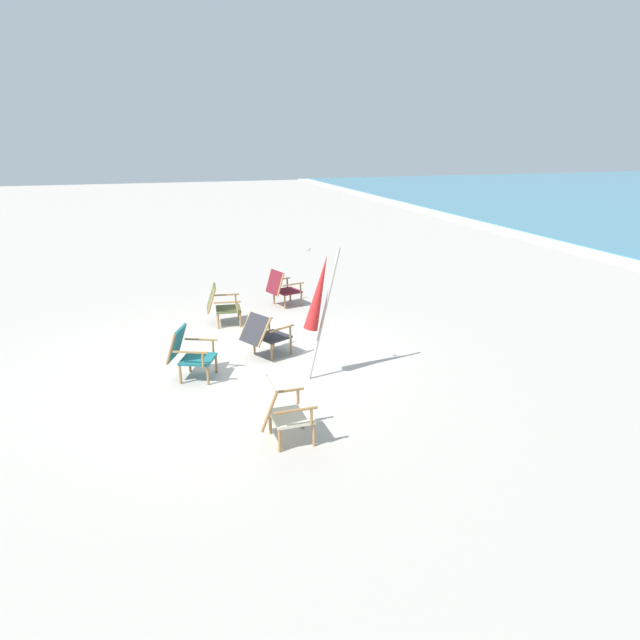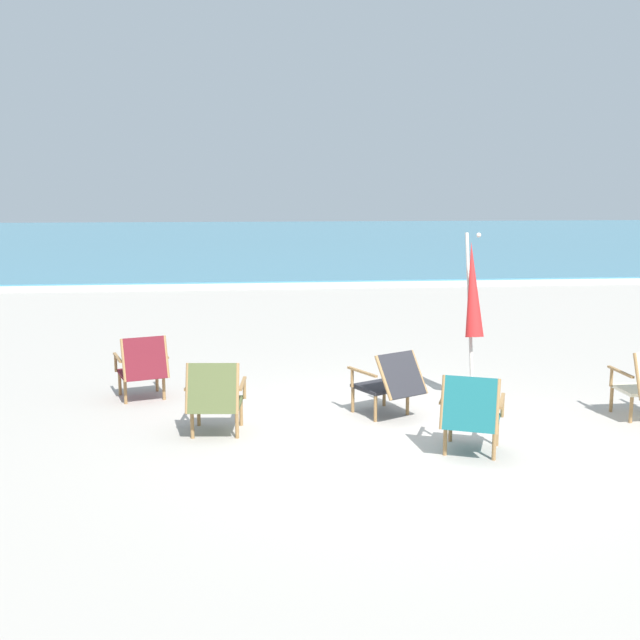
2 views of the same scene
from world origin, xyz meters
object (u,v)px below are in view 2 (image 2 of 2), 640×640
object	(u,v)px
beach_chair_mid_center	(471,413)
umbrella_furled_red	(473,291)
beach_chair_front_left	(390,381)
beach_chair_back_right	(215,397)
beach_chair_far_center	(143,366)

from	to	relation	value
beach_chair_mid_center	umbrella_furled_red	world-z (taller)	umbrella_furled_red
beach_chair_front_left	beach_chair_mid_center	world-z (taller)	beach_chair_mid_center
beach_chair_front_left	umbrella_furled_red	xyz separation A→B (m)	(1.13, 0.62, 0.94)
beach_chair_back_right	beach_chair_mid_center	distance (m)	2.64
umbrella_furled_red	beach_chair_mid_center	bearing A→B (deg)	-106.89
beach_chair_mid_center	beach_chair_far_center	bearing A→B (deg)	145.94
beach_chair_far_center	beach_chair_mid_center	bearing A→B (deg)	-34.06
beach_chair_front_left	umbrella_furled_red	size ratio (longest dim) A/B	0.46
umbrella_furled_red	beach_chair_front_left	bearing A→B (deg)	-151.15
beach_chair_back_right	beach_chair_mid_center	xyz separation A→B (m)	(2.50, -0.84, -0.00)
beach_chair_far_center	beach_chair_mid_center	size ratio (longest dim) A/B	0.98
beach_chair_far_center	beach_chair_back_right	world-z (taller)	same
beach_chair_far_center	beach_chair_mid_center	distance (m)	4.13
umbrella_furled_red	beach_chair_far_center	bearing A→B (deg)	174.62
beach_chair_front_left	beach_chair_back_right	xyz separation A→B (m)	(-1.96, -0.47, 0.01)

